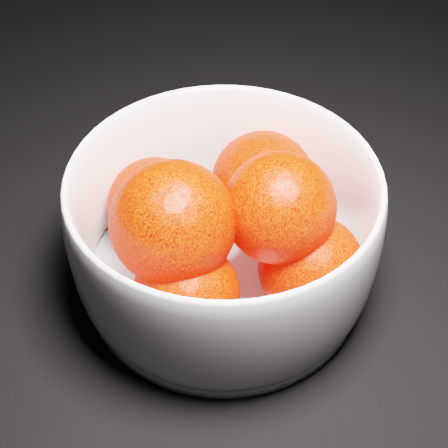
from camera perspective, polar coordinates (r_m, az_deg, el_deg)
ground at (r=0.48m, az=5.87°, el=-16.51°), size 3.00×3.00×0.00m
bowl at (r=0.50m, az=0.00°, el=-0.49°), size 0.25×0.25×0.12m
orange_pile at (r=0.49m, az=0.38°, el=-0.03°), size 0.20×0.21×0.14m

